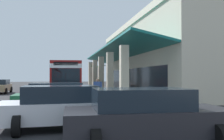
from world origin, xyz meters
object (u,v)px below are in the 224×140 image
object	(u,v)px
parked_sedan_tan	(0,86)
parked_sedan_white	(64,106)
pedestrian	(98,89)
transit_bus	(68,76)
parked_sedan_charcoal	(146,115)
potted_palm	(98,83)
parked_sedan_green	(59,97)

from	to	relation	value
parked_sedan_tan	parked_sedan_white	bearing A→B (deg)	18.64
pedestrian	transit_bus	bearing A→B (deg)	-166.62
parked_sedan_tan	parked_sedan_charcoal	size ratio (longest dim) A/B	1.00
pedestrian	potted_palm	world-z (taller)	potted_palm
transit_bus	parked_sedan_charcoal	world-z (taller)	transit_bus
transit_bus	parked_sedan_tan	distance (m)	7.51
parked_sedan_white	parked_sedan_green	size ratio (longest dim) A/B	1.01
parked_sedan_white	parked_sedan_green	world-z (taller)	same
potted_palm	pedestrian	bearing A→B (deg)	-8.42
parked_sedan_green	potted_palm	xyz separation A→B (m)	(-19.59, 4.81, 0.13)
parked_sedan_tan	parked_sedan_green	xyz separation A→B (m)	(15.57, 6.32, 0.00)
parked_sedan_tan	pedestrian	xyz separation A→B (m)	(10.45, 8.99, 0.16)
parked_sedan_white	pedestrian	xyz separation A→B (m)	(-8.95, 2.44, 0.16)
parked_sedan_green	potted_palm	size ratio (longest dim) A/B	1.34
transit_bus	potted_palm	world-z (taller)	transit_bus
transit_bus	parked_sedan_charcoal	size ratio (longest dim) A/B	2.54
potted_palm	parked_sedan_white	bearing A→B (deg)	-11.08
parked_sedan_white	pedestrian	bearing A→B (deg)	164.74
parked_sedan_white	parked_sedan_charcoal	xyz separation A→B (m)	(2.43, 2.11, 0.00)
parked_sedan_white	parked_sedan_charcoal	size ratio (longest dim) A/B	1.01
parked_sedan_tan	potted_palm	xyz separation A→B (m)	(-4.01, 11.13, 0.13)
parked_sedan_tan	parked_sedan_charcoal	xyz separation A→B (m)	(21.83, 8.65, 0.00)
parked_sedan_tan	pedestrian	size ratio (longest dim) A/B	2.72
parked_sedan_tan	potted_palm	world-z (taller)	potted_palm
transit_bus	potted_palm	distance (m)	7.60
parked_sedan_charcoal	pedestrian	xyz separation A→B (m)	(-11.38, 0.33, 0.16)
parked_sedan_tan	parked_sedan_charcoal	distance (m)	23.49
parked_sedan_green	parked_sedan_charcoal	distance (m)	6.68
potted_palm	parked_sedan_green	bearing A→B (deg)	-13.79
parked_sedan_tan	parked_sedan_charcoal	bearing A→B (deg)	21.62
parked_sedan_charcoal	transit_bus	bearing A→B (deg)	-175.32
pedestrian	parked_sedan_white	bearing A→B (deg)	-15.26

